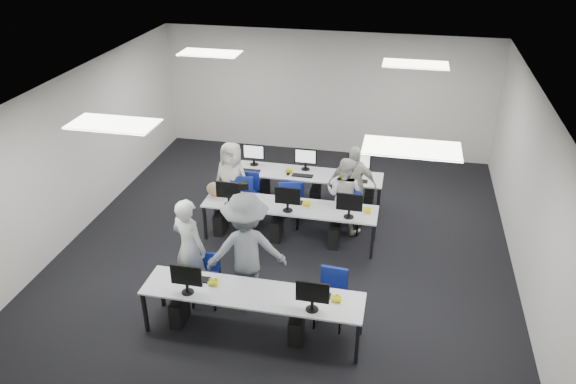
% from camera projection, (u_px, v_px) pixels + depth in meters
% --- Properties ---
extents(room, '(9.00, 9.02, 3.00)m').
position_uv_depth(room, '(287.00, 173.00, 9.71)').
color(room, black).
rests_on(room, ground).
extents(ceiling_panels, '(5.20, 4.60, 0.02)m').
position_uv_depth(ceiling_panels, '(287.00, 89.00, 9.01)').
color(ceiling_panels, white).
rests_on(ceiling_panels, room).
extents(desk_front, '(3.20, 0.70, 0.73)m').
position_uv_depth(desk_front, '(252.00, 296.00, 8.01)').
color(desk_front, '#AAABAE').
rests_on(desk_front, ground).
extents(desk_mid, '(3.20, 0.70, 0.73)m').
position_uv_depth(desk_mid, '(290.00, 208.00, 10.26)').
color(desk_mid, '#AAABAE').
rests_on(desk_mid, ground).
extents(desk_back, '(3.20, 0.70, 0.73)m').
position_uv_depth(desk_back, '(304.00, 175.00, 11.47)').
color(desk_back, '#AAABAE').
rests_on(desk_back, ground).
extents(equipment_front, '(2.51, 0.41, 1.19)m').
position_uv_depth(equipment_front, '(240.00, 312.00, 8.18)').
color(equipment_front, '#0C63A7').
rests_on(equipment_front, desk_front).
extents(equipment_mid, '(2.91, 0.41, 1.19)m').
position_uv_depth(equipment_mid, '(279.00, 223.00, 10.43)').
color(equipment_mid, white).
rests_on(equipment_mid, desk_mid).
extents(equipment_back, '(2.91, 0.41, 1.19)m').
position_uv_depth(equipment_back, '(313.00, 190.00, 11.60)').
color(equipment_back, white).
rests_on(equipment_back, desk_back).
extents(chair_0, '(0.43, 0.46, 0.81)m').
position_uv_depth(chair_0, '(207.00, 288.00, 8.86)').
color(chair_0, navy).
rests_on(chair_0, ground).
extents(chair_1, '(0.46, 0.50, 0.87)m').
position_uv_depth(chair_1, '(330.00, 307.00, 8.42)').
color(chair_1, navy).
rests_on(chair_1, ground).
extents(chair_2, '(0.47, 0.52, 0.97)m').
position_uv_depth(chair_2, '(246.00, 206.00, 11.11)').
color(chair_2, navy).
rests_on(chair_2, ground).
extents(chair_3, '(0.45, 0.48, 0.84)m').
position_uv_depth(chair_3, '(291.00, 211.00, 11.01)').
color(chair_3, navy).
rests_on(chair_3, ground).
extents(chair_4, '(0.51, 0.54, 0.89)m').
position_uv_depth(chair_4, '(346.00, 217.00, 10.78)').
color(chair_4, navy).
rests_on(chair_4, ground).
extents(chair_5, '(0.56, 0.59, 0.95)m').
position_uv_depth(chair_5, '(243.00, 202.00, 11.27)').
color(chair_5, navy).
rests_on(chair_5, ground).
extents(chair_6, '(0.56, 0.59, 0.92)m').
position_uv_depth(chair_6, '(289.00, 206.00, 11.12)').
color(chair_6, navy).
rests_on(chair_6, ground).
extents(chair_7, '(0.45, 0.49, 0.88)m').
position_uv_depth(chair_7, '(350.00, 214.00, 10.88)').
color(chair_7, navy).
rests_on(chair_7, ground).
extents(handbag, '(0.34, 0.22, 0.28)m').
position_uv_depth(handbag, '(215.00, 189.00, 10.52)').
color(handbag, '#9C8050').
rests_on(handbag, desk_mid).
extents(student_0, '(0.73, 0.62, 1.71)m').
position_uv_depth(student_0, '(189.00, 247.00, 8.80)').
color(student_0, beige).
rests_on(student_0, ground).
extents(student_1, '(0.87, 0.77, 1.50)m').
position_uv_depth(student_1, '(344.00, 195.00, 10.57)').
color(student_1, beige).
rests_on(student_1, ground).
extents(student_2, '(0.86, 0.66, 1.57)m').
position_uv_depth(student_2, '(232.00, 180.00, 11.05)').
color(student_2, beige).
rests_on(student_2, ground).
extents(student_3, '(0.95, 0.43, 1.60)m').
position_uv_depth(student_3, '(352.00, 185.00, 10.83)').
color(student_3, beige).
rests_on(student_3, ground).
extents(photographer, '(1.39, 1.05, 1.91)m').
position_uv_depth(photographer, '(246.00, 251.00, 8.54)').
color(photographer, slate).
rests_on(photographer, ground).
extents(dslr_camera, '(0.19, 0.21, 0.10)m').
position_uv_depth(dslr_camera, '(244.00, 186.00, 8.22)').
color(dslr_camera, black).
rests_on(dslr_camera, photographer).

